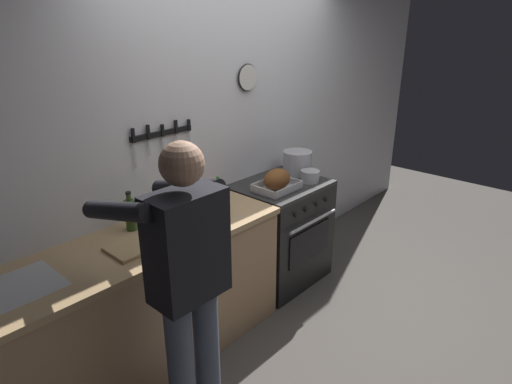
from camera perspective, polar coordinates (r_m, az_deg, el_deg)
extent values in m
plane|color=#4C4742|center=(3.44, 14.04, -18.08)|extent=(8.00, 8.00, 0.00)
cube|color=silver|center=(3.58, -3.34, 7.59)|extent=(6.00, 0.10, 2.60)
cube|color=black|center=(3.06, -12.24, 7.54)|extent=(0.50, 0.02, 0.04)
cube|color=silver|center=(2.95, -15.56, 4.66)|extent=(0.01, 0.00, 0.17)
cube|color=black|center=(2.92, -15.81, 7.13)|extent=(0.02, 0.02, 0.09)
cube|color=silver|center=(3.00, -13.78, 5.68)|extent=(0.01, 0.00, 0.11)
cube|color=black|center=(2.98, -13.96, 7.62)|extent=(0.02, 0.02, 0.10)
cube|color=silver|center=(3.08, -11.96, 5.42)|extent=(0.02, 0.00, 0.19)
cube|color=black|center=(3.04, -12.16, 7.90)|extent=(0.02, 0.02, 0.08)
cube|color=silver|center=(3.14, -10.30, 6.18)|extent=(0.01, 0.00, 0.16)
cube|color=black|center=(3.11, -10.45, 8.41)|extent=(0.02, 0.02, 0.09)
cube|color=silver|center=(3.20, -8.69, 6.83)|extent=(0.01, 0.00, 0.13)
cube|color=black|center=(3.18, -8.80, 8.67)|extent=(0.02, 0.02, 0.08)
cylinder|color=white|center=(3.55, -1.14, 14.79)|extent=(0.20, 0.02, 0.20)
torus|color=black|center=(3.55, -1.14, 14.79)|extent=(0.21, 0.02, 0.21)
cube|color=tan|center=(3.00, -14.91, -14.41)|extent=(2.00, 0.62, 0.86)
cube|color=tan|center=(2.77, -15.78, -6.78)|extent=(2.03, 0.65, 0.04)
cube|color=#B2B5B7|center=(2.57, -28.99, -12.04)|extent=(0.44, 0.36, 0.11)
cube|color=black|center=(3.81, 3.14, -5.45)|extent=(0.76, 0.62, 0.87)
cube|color=black|center=(3.63, 7.03, -6.71)|extent=(0.53, 0.01, 0.28)
cube|color=#2D2D2D|center=(3.63, 3.28, 0.92)|extent=(0.76, 0.62, 0.03)
cylinder|color=black|center=(3.33, 5.24, -2.99)|extent=(0.04, 0.02, 0.04)
cylinder|color=black|center=(3.43, 6.59, -2.30)|extent=(0.04, 0.02, 0.04)
cylinder|color=black|center=(3.55, 8.03, -1.57)|extent=(0.04, 0.02, 0.04)
cylinder|color=black|center=(3.65, 9.22, -0.97)|extent=(0.04, 0.02, 0.04)
cylinder|color=silver|center=(3.53, 7.56, -3.83)|extent=(0.61, 0.02, 0.02)
cylinder|color=#4C566B|center=(2.51, -9.76, -22.16)|extent=(0.14, 0.14, 0.86)
cylinder|color=#4C566B|center=(2.59, -6.45, -20.29)|extent=(0.14, 0.14, 0.86)
cube|color=black|center=(2.14, -9.04, -7.00)|extent=(0.38, 0.22, 0.56)
sphere|color=#9E755B|center=(1.98, -9.72, 3.66)|extent=(0.21, 0.21, 0.21)
cylinder|color=black|center=(2.14, -17.80, -2.41)|extent=(0.09, 0.55, 0.22)
cylinder|color=black|center=(2.36, -9.08, 0.55)|extent=(0.09, 0.55, 0.22)
cube|color=#B7B7BC|center=(3.46, 2.74, 0.29)|extent=(0.34, 0.25, 0.01)
cube|color=#B7B7BC|center=(3.38, 4.38, 0.31)|extent=(0.34, 0.01, 0.05)
cube|color=#B7B7BC|center=(3.53, 1.19, 1.29)|extent=(0.34, 0.01, 0.05)
cube|color=#B7B7BC|center=(3.33, 0.88, 0.06)|extent=(0.01, 0.25, 0.05)
cube|color=#B7B7BC|center=(3.58, 4.49, 1.51)|extent=(0.01, 0.25, 0.05)
ellipsoid|color=brown|center=(3.43, 2.77, 1.70)|extent=(0.25, 0.18, 0.17)
cylinder|color=#B7B7BC|center=(3.83, 5.45, 3.84)|extent=(0.25, 0.25, 0.21)
cylinder|color=#B7B7BC|center=(3.67, 7.10, 2.09)|extent=(0.16, 0.16, 0.10)
cube|color=tan|center=(2.70, -15.08, -6.71)|extent=(0.36, 0.24, 0.02)
cylinder|color=#385623|center=(2.89, -16.12, -2.94)|extent=(0.07, 0.07, 0.20)
cylinder|color=#385623|center=(2.84, -16.37, -0.66)|extent=(0.03, 0.03, 0.04)
cylinder|color=black|center=(2.83, -16.43, -0.11)|extent=(0.03, 0.03, 0.01)
cylinder|color=red|center=(3.34, -5.02, 0.39)|extent=(0.05, 0.05, 0.12)
cylinder|color=red|center=(3.31, -5.06, 1.55)|extent=(0.02, 0.02, 0.03)
cylinder|color=#197219|center=(3.31, -5.07, 1.87)|extent=(0.02, 0.02, 0.01)
cylinder|color=#338CCC|center=(2.96, -12.46, -2.43)|extent=(0.08, 0.08, 0.16)
cylinder|color=#338CCC|center=(2.92, -12.61, -0.64)|extent=(0.03, 0.03, 0.04)
cylinder|color=white|center=(2.91, -12.65, -0.19)|extent=(0.04, 0.04, 0.01)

